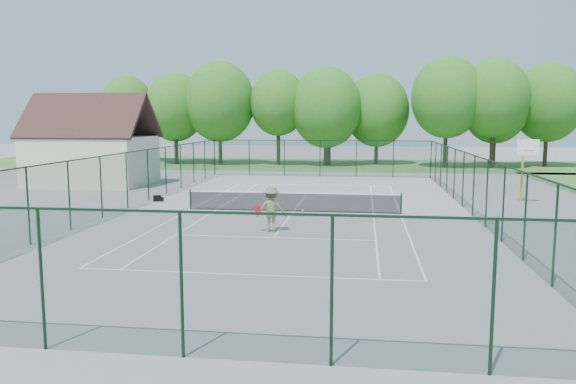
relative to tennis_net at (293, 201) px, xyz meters
name	(u,v)px	position (x,y,z in m)	size (l,w,h in m)	color
ground	(293,212)	(0.00, 0.00, -0.58)	(140.00, 140.00, 0.00)	gray
grass_far	(329,165)	(0.00, 30.00, -0.57)	(80.00, 16.00, 0.01)	#457434
court_lines	(293,212)	(0.00, 0.00, -0.57)	(11.05, 23.85, 0.01)	white
tennis_net	(293,201)	(0.00, 0.00, 0.00)	(11.08, 0.08, 1.10)	black
fence_enclosure	(293,182)	(0.00, 0.00, 0.98)	(18.05, 36.05, 3.02)	#193C22
utility_building	(91,142)	(-16.00, 10.00, 2.54)	(8.60, 6.27, 6.63)	#F2EAC9
tree_line_far	(329,107)	(0.00, 30.00, 5.42)	(39.40, 6.40, 9.70)	#3A2E1E
basketball_goal	(525,158)	(12.70, 4.88, 1.99)	(1.20, 1.43, 3.65)	gold
sports_bag_a	(157,198)	(-8.34, 2.64, -0.40)	(0.44, 0.26, 0.35)	black
sports_bag_b	(161,199)	(-8.12, 2.61, -0.45)	(0.32, 0.19, 0.25)	black
tennis_player	(271,209)	(-0.29, -5.21, 0.40)	(2.21, 0.86, 1.96)	#626646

